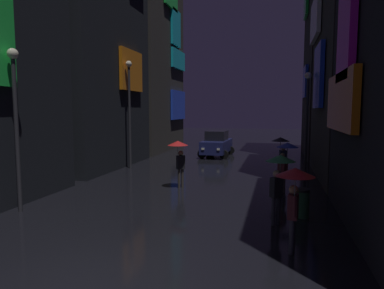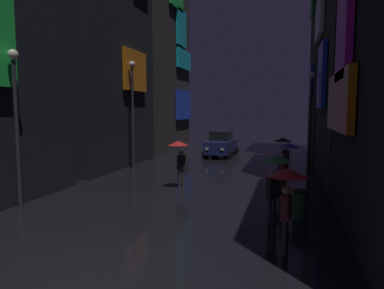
{
  "view_description": "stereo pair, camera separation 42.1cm",
  "coord_description": "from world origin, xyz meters",
  "px_view_note": "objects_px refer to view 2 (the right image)",
  "views": [
    {
      "loc": [
        3.47,
        -5.62,
        3.45
      ],
      "look_at": [
        0.0,
        8.23,
        2.02
      ],
      "focal_mm": 32.0,
      "sensor_mm": 36.0,
      "label": 1
    },
    {
      "loc": [
        3.87,
        -5.51,
        3.45
      ],
      "look_at": [
        0.0,
        8.23,
        2.02
      ],
      "focal_mm": 32.0,
      "sensor_mm": 36.0,
      "label": 2
    }
  ],
  "objects_px": {
    "pedestrian_foreground_right_black": "(284,146)",
    "pedestrian_foreground_left_red": "(179,151)",
    "pedestrian_far_right_green": "(276,170)",
    "trash_bin": "(300,204)",
    "streetlamp_right_far": "(311,111)",
    "car_distant": "(221,144)",
    "pedestrian_midstreet_centre_blue": "(286,154)",
    "streetlamp_left_near": "(16,111)",
    "streetlamp_left_far": "(133,103)",
    "pedestrian_near_crossing_red": "(287,187)"
  },
  "relations": [
    {
      "from": "streetlamp_left_far",
      "to": "trash_bin",
      "type": "bearing_deg",
      "value": -38.35
    },
    {
      "from": "car_distant",
      "to": "pedestrian_far_right_green",
      "type": "bearing_deg",
      "value": -73.17
    },
    {
      "from": "car_distant",
      "to": "trash_bin",
      "type": "xyz_separation_m",
      "value": [
        5.24,
        -13.95,
        -0.46
      ]
    },
    {
      "from": "streetlamp_left_far",
      "to": "streetlamp_left_near",
      "type": "distance_m",
      "value": 9.05
    },
    {
      "from": "streetlamp_left_far",
      "to": "streetlamp_left_near",
      "type": "xyz_separation_m",
      "value": [
        0.0,
        -9.04,
        -0.45
      ]
    },
    {
      "from": "car_distant",
      "to": "pedestrian_foreground_left_red",
      "type": "bearing_deg",
      "value": -88.89
    },
    {
      "from": "pedestrian_foreground_left_red",
      "to": "trash_bin",
      "type": "xyz_separation_m",
      "value": [
        5.03,
        -3.03,
        -1.2
      ]
    },
    {
      "from": "pedestrian_midstreet_centre_blue",
      "to": "trash_bin",
      "type": "bearing_deg",
      "value": -82.0
    },
    {
      "from": "pedestrian_foreground_right_black",
      "to": "car_distant",
      "type": "distance_m",
      "value": 9.04
    },
    {
      "from": "streetlamp_right_far",
      "to": "trash_bin",
      "type": "bearing_deg",
      "value": -94.9
    },
    {
      "from": "streetlamp_right_far",
      "to": "streetlamp_left_near",
      "type": "xyz_separation_m",
      "value": [
        -10.0,
        -9.84,
        -0.01
      ]
    },
    {
      "from": "streetlamp_left_near",
      "to": "trash_bin",
      "type": "height_order",
      "value": "streetlamp_left_near"
    },
    {
      "from": "pedestrian_foreground_left_red",
      "to": "streetlamp_left_far",
      "type": "xyz_separation_m",
      "value": [
        -4.27,
        4.33,
        2.21
      ]
    },
    {
      "from": "streetlamp_left_far",
      "to": "streetlamp_left_near",
      "type": "height_order",
      "value": "streetlamp_left_far"
    },
    {
      "from": "pedestrian_foreground_right_black",
      "to": "pedestrian_far_right_green",
      "type": "relative_size",
      "value": 1.0
    },
    {
      "from": "pedestrian_near_crossing_red",
      "to": "pedestrian_foreground_right_black",
      "type": "bearing_deg",
      "value": 91.31
    },
    {
      "from": "streetlamp_right_far",
      "to": "pedestrian_foreground_left_red",
      "type": "bearing_deg",
      "value": -138.14
    },
    {
      "from": "pedestrian_foreground_right_black",
      "to": "pedestrian_foreground_left_red",
      "type": "relative_size",
      "value": 1.0
    },
    {
      "from": "streetlamp_right_far",
      "to": "pedestrian_midstreet_centre_blue",
      "type": "bearing_deg",
      "value": -103.63
    },
    {
      "from": "pedestrian_midstreet_centre_blue",
      "to": "streetlamp_left_near",
      "type": "height_order",
      "value": "streetlamp_left_near"
    },
    {
      "from": "pedestrian_midstreet_centre_blue",
      "to": "streetlamp_right_far",
      "type": "bearing_deg",
      "value": 76.37
    },
    {
      "from": "pedestrian_foreground_left_red",
      "to": "trash_bin",
      "type": "height_order",
      "value": "pedestrian_foreground_left_red"
    },
    {
      "from": "pedestrian_foreground_left_red",
      "to": "pedestrian_foreground_right_black",
      "type": "bearing_deg",
      "value": 35.79
    },
    {
      "from": "car_distant",
      "to": "streetlamp_left_far",
      "type": "height_order",
      "value": "streetlamp_left_far"
    },
    {
      "from": "streetlamp_left_far",
      "to": "car_distant",
      "type": "bearing_deg",
      "value": 58.35
    },
    {
      "from": "streetlamp_left_far",
      "to": "pedestrian_foreground_right_black",
      "type": "bearing_deg",
      "value": -7.56
    },
    {
      "from": "pedestrian_foreground_right_black",
      "to": "streetlamp_right_far",
      "type": "height_order",
      "value": "streetlamp_right_far"
    },
    {
      "from": "streetlamp_left_near",
      "to": "trash_bin",
      "type": "relative_size",
      "value": 5.88
    },
    {
      "from": "pedestrian_midstreet_centre_blue",
      "to": "trash_bin",
      "type": "distance_m",
      "value": 3.58
    },
    {
      "from": "pedestrian_foreground_right_black",
      "to": "car_distant",
      "type": "xyz_separation_m",
      "value": [
        -4.61,
        7.74,
        -0.74
      ]
    },
    {
      "from": "pedestrian_foreground_right_black",
      "to": "streetlamp_left_near",
      "type": "xyz_separation_m",
      "value": [
        -8.68,
        -7.89,
        1.76
      ]
    },
    {
      "from": "pedestrian_midstreet_centre_blue",
      "to": "pedestrian_far_right_green",
      "type": "bearing_deg",
      "value": -93.88
    },
    {
      "from": "pedestrian_far_right_green",
      "to": "streetlamp_left_far",
      "type": "distance_m",
      "value": 12.06
    },
    {
      "from": "pedestrian_near_crossing_red",
      "to": "pedestrian_midstreet_centre_blue",
      "type": "bearing_deg",
      "value": 90.51
    },
    {
      "from": "pedestrian_foreground_left_red",
      "to": "streetlamp_left_near",
      "type": "height_order",
      "value": "streetlamp_left_near"
    },
    {
      "from": "pedestrian_foreground_left_red",
      "to": "car_distant",
      "type": "xyz_separation_m",
      "value": [
        -0.21,
        10.92,
        -0.74
      ]
    },
    {
      "from": "pedestrian_far_right_green",
      "to": "streetlamp_left_near",
      "type": "xyz_separation_m",
      "value": [
        -8.55,
        -0.81,
        1.76
      ]
    },
    {
      "from": "pedestrian_midstreet_centre_blue",
      "to": "pedestrian_foreground_right_black",
      "type": "bearing_deg",
      "value": 93.08
    },
    {
      "from": "pedestrian_near_crossing_red",
      "to": "streetlamp_right_far",
      "type": "relative_size",
      "value": 0.39
    },
    {
      "from": "streetlamp_left_far",
      "to": "pedestrian_midstreet_centre_blue",
      "type": "bearing_deg",
      "value": -24.46
    },
    {
      "from": "streetlamp_left_far",
      "to": "pedestrian_near_crossing_red",
      "type": "bearing_deg",
      "value": -49.62
    },
    {
      "from": "pedestrian_near_crossing_red",
      "to": "streetlamp_left_near",
      "type": "bearing_deg",
      "value": 170.97
    },
    {
      "from": "pedestrian_midstreet_centre_blue",
      "to": "streetlamp_left_far",
      "type": "distance_m",
      "value": 9.95
    },
    {
      "from": "pedestrian_far_right_green",
      "to": "pedestrian_midstreet_centre_blue",
      "type": "bearing_deg",
      "value": 86.12
    },
    {
      "from": "car_distant",
      "to": "streetlamp_left_near",
      "type": "distance_m",
      "value": 16.34
    },
    {
      "from": "pedestrian_foreground_right_black",
      "to": "pedestrian_midstreet_centre_blue",
      "type": "relative_size",
      "value": 1.0
    },
    {
      "from": "pedestrian_far_right_green",
      "to": "trash_bin",
      "type": "bearing_deg",
      "value": 48.93
    },
    {
      "from": "pedestrian_near_crossing_red",
      "to": "streetlamp_left_far",
      "type": "height_order",
      "value": "streetlamp_left_far"
    },
    {
      "from": "pedestrian_foreground_left_red",
      "to": "pedestrian_near_crossing_red",
      "type": "distance_m",
      "value": 7.67
    },
    {
      "from": "pedestrian_midstreet_centre_blue",
      "to": "trash_bin",
      "type": "height_order",
      "value": "pedestrian_midstreet_centre_blue"
    }
  ]
}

